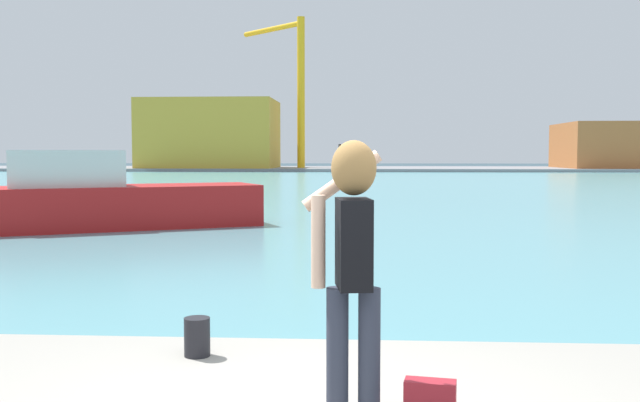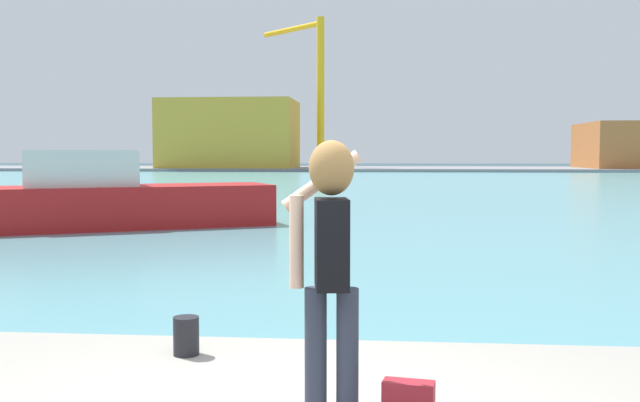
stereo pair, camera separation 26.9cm
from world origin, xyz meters
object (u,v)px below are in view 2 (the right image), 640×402
warehouse_left (230,134)px  port_crane (314,78)px  person_photographer (330,249)px  harbor_bollard (186,336)px  boat_moored (114,200)px  handbag (408,400)px

warehouse_left → port_crane: size_ratio=0.88×
person_photographer → warehouse_left: (-20.08, 88.75, 3.16)m
harbor_bollard → warehouse_left: warehouse_left is taller
boat_moored → warehouse_left: (-12.34, 72.48, 3.95)m
handbag → warehouse_left: 91.19m
harbor_bollard → boat_moored: bearing=113.3°
handbag → harbor_bollard: 2.19m
warehouse_left → port_crane: (10.93, 1.32, 7.41)m
harbor_bollard → boat_moored: size_ratio=0.03×
person_photographer → boat_moored: 18.03m
harbor_bollard → port_crane: bearing=95.1°
boat_moored → warehouse_left: size_ratio=0.53×
person_photographer → warehouse_left: bearing=4.6°
handbag → warehouse_left: bearing=103.1°
person_photographer → port_crane: 91.14m
boat_moored → warehouse_left: 73.63m
person_photographer → harbor_bollard: (-1.29, 1.28, -0.91)m
boat_moored → handbag: bearing=-89.7°
boat_moored → port_crane: bearing=64.5°
handbag → port_crane: 91.31m
person_photographer → handbag: (0.49, 0.00, -0.95)m
harbor_bollard → handbag: bearing=-35.6°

